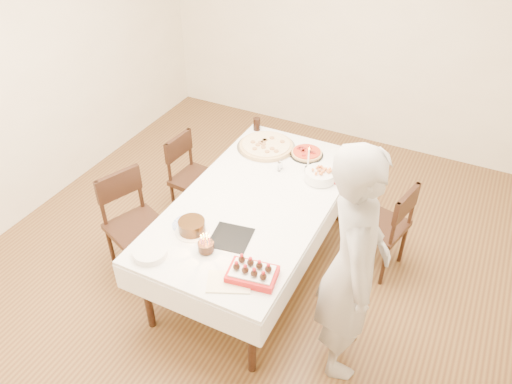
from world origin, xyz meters
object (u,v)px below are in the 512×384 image
at_px(chair_right_savory, 379,225).
at_px(pizza_white, 266,146).
at_px(taper_candle, 308,159).
at_px(chair_left_dessert, 137,228).
at_px(layer_cake, 192,227).
at_px(chair_left_savory, 196,179).
at_px(pasta_bowl, 320,175).
at_px(cola_glass, 257,124).
at_px(dining_table, 256,234).
at_px(person, 353,266).
at_px(strawberry_box, 252,273).
at_px(pizza_pepperoni, 307,153).
at_px(birthday_cake, 206,243).

relative_size(chair_right_savory, pizza_white, 1.63).
bearing_deg(taper_candle, chair_left_dessert, -137.08).
distance_m(chair_left_dessert, layer_cake, 0.71).
height_order(chair_left_savory, pasta_bowl, chair_left_savory).
bearing_deg(cola_glass, chair_left_dessert, -104.78).
distance_m(dining_table, taper_candle, 0.77).
height_order(chair_left_dessert, pasta_bowl, chair_left_dessert).
relative_size(chair_left_dessert, person, 0.51).
xyz_separation_m(chair_right_savory, cola_glass, (-1.40, 0.49, 0.37)).
xyz_separation_m(chair_left_savory, layer_cake, (0.58, -0.95, 0.37)).
bearing_deg(chair_left_dessert, chair_left_savory, -70.88).
xyz_separation_m(pasta_bowl, strawberry_box, (-0.01, -1.24, -0.01)).
distance_m(chair_left_dessert, pizza_pepperoni, 1.62).
relative_size(cola_glass, birthday_cake, 0.98).
bearing_deg(chair_right_savory, dining_table, -138.26).
bearing_deg(person, pizza_pepperoni, 14.52).
bearing_deg(layer_cake, strawberry_box, -19.00).
height_order(chair_left_dessert, birthday_cake, chair_left_dessert).
bearing_deg(birthday_cake, chair_left_dessert, 164.94).
relative_size(pizza_white, birthday_cake, 4.18).
height_order(cola_glass, birthday_cake, birthday_cake).
height_order(chair_left_dessert, layer_cake, chair_left_dessert).
bearing_deg(taper_candle, person, -55.57).
distance_m(person, pasta_bowl, 1.16).
relative_size(person, pasta_bowl, 7.03).
xyz_separation_m(pizza_white, layer_cake, (0.02, -1.29, 0.03)).
relative_size(dining_table, taper_candle, 8.55).
distance_m(chair_right_savory, chair_left_savory, 1.74).
bearing_deg(dining_table, pizza_pepperoni, 81.32).
bearing_deg(taper_candle, layer_cake, -112.88).
height_order(person, pizza_white, person).
relative_size(chair_right_savory, strawberry_box, 2.71).
bearing_deg(taper_candle, chair_left_savory, -171.27).
bearing_deg(pizza_white, pizza_pepperoni, 7.43).
distance_m(chair_left_dessert, birthday_cake, 0.92).
bearing_deg(layer_cake, pizza_pepperoni, 74.80).
relative_size(chair_right_savory, pizza_pepperoni, 2.95).
bearing_deg(chair_left_dessert, taper_candle, -115.32).
distance_m(chair_left_dessert, cola_glass, 1.54).
bearing_deg(strawberry_box, chair_left_savory, 135.84).
distance_m(dining_table, person, 1.21).
bearing_deg(pizza_white, chair_right_savory, -11.16).
height_order(layer_cake, birthday_cake, birthday_cake).
relative_size(dining_table, person, 1.18).
distance_m(pizza_pepperoni, strawberry_box, 1.56).
bearing_deg(person, dining_table, 43.16).
height_order(chair_left_savory, layer_cake, chair_left_savory).
bearing_deg(pasta_bowl, chair_left_dessert, -142.64).
height_order(taper_candle, cola_glass, taper_candle).
distance_m(pizza_white, cola_glass, 0.34).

